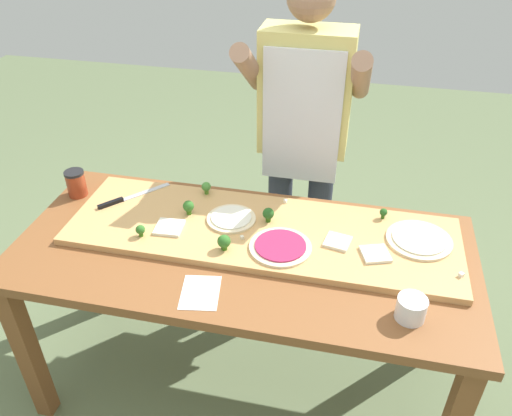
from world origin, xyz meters
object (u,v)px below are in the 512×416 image
at_px(broccoli_floret_front_left, 188,207).
at_px(broccoli_floret_back_right, 383,213).
at_px(broccoli_floret_back_left, 268,214).
at_px(pizza_slice_far_right, 169,227).
at_px(broccoli_floret_front_mid, 224,242).
at_px(recipe_note, 200,292).
at_px(broccoli_floret_front_right, 140,230).
at_px(cook_center, 303,129).
at_px(cheese_crumble_b, 242,237).
at_px(chefs_knife, 124,199).
at_px(sauce_jar, 76,183).
at_px(pizza_whole_white_garlic, 231,218).
at_px(pizza_slice_center, 338,242).
at_px(cheese_crumble_c, 461,275).
at_px(pizza_whole_beet_magenta, 280,247).
at_px(prep_table, 243,268).
at_px(cheese_crumble_a, 285,201).
at_px(pizza_slice_near_right, 375,254).
at_px(flour_cup, 411,310).
at_px(pizza_whole_cheese_artichoke, 419,239).
at_px(broccoli_floret_back_mid, 206,187).

distance_m(broccoli_floret_front_left, broccoli_floret_back_right, 0.79).
bearing_deg(broccoli_floret_back_right, broccoli_floret_back_left, -164.92).
height_order(pizza_slice_far_right, broccoli_floret_back_left, broccoli_floret_back_left).
xyz_separation_m(broccoli_floret_front_mid, recipe_note, (-0.03, -0.21, -0.06)).
xyz_separation_m(broccoli_floret_front_right, broccoli_floret_back_left, (0.46, 0.20, 0.01)).
xyz_separation_m(broccoli_floret_front_right, cook_center, (0.52, 0.70, 0.15)).
distance_m(broccoli_floret_front_left, cheese_crumble_b, 0.28).
bearing_deg(broccoli_floret_front_mid, cook_center, 75.24).
xyz_separation_m(chefs_knife, sauce_jar, (-0.24, 0.03, 0.03)).
bearing_deg(broccoli_floret_front_right, broccoli_floret_back_left, 23.45).
xyz_separation_m(pizza_whole_white_garlic, pizza_slice_center, (0.43, -0.06, -0.00)).
bearing_deg(pizza_slice_center, broccoli_floret_back_right, 50.50).
bearing_deg(cheese_crumble_c, pizza_whole_white_garlic, 169.96).
relative_size(broccoli_floret_front_left, broccoli_floret_front_mid, 0.98).
xyz_separation_m(broccoli_floret_front_left, broccoli_floret_front_mid, (0.20, -0.19, -0.00)).
bearing_deg(cheese_crumble_c, broccoli_floret_front_right, -178.82).
bearing_deg(broccoli_floret_front_right, pizza_whole_beet_magenta, 4.57).
distance_m(prep_table, sauce_jar, 0.84).
bearing_deg(chefs_knife, cheese_crumble_a, 10.90).
bearing_deg(cook_center, prep_table, -101.31).
height_order(pizza_whole_white_garlic, cook_center, cook_center).
relative_size(chefs_knife, pizza_slice_near_right, 2.68).
relative_size(pizza_slice_center, flour_cup, 0.95).
height_order(prep_table, pizza_slice_far_right, pizza_slice_far_right).
height_order(broccoli_floret_front_mid, cheese_crumble_c, broccoli_floret_front_mid).
relative_size(pizza_slice_far_right, broccoli_floret_front_right, 2.14).
bearing_deg(recipe_note, pizza_whole_beet_magenta, 48.96).
distance_m(pizza_slice_far_right, cook_center, 0.78).
distance_m(pizza_whole_cheese_artichoke, broccoli_floret_front_right, 1.06).
bearing_deg(pizza_whole_white_garlic, flour_cup, -27.71).
relative_size(pizza_whole_cheese_artichoke, cheese_crumble_b, 19.71).
distance_m(pizza_whole_white_garlic, broccoli_floret_back_right, 0.61).
bearing_deg(pizza_whole_beet_magenta, broccoli_floret_back_right, 36.80).
bearing_deg(recipe_note, pizza_whole_cheese_artichoke, 29.67).
height_order(broccoli_floret_front_mid, broccoli_floret_back_left, same).
height_order(pizza_slice_near_right, flour_cup, flour_cup).
bearing_deg(pizza_slice_center, pizza_slice_far_right, -175.46).
relative_size(pizza_whole_white_garlic, pizza_slice_near_right, 2.02).
bearing_deg(cheese_crumble_c, pizza_whole_cheese_artichoke, 127.70).
distance_m(pizza_whole_beet_magenta, pizza_whole_white_garlic, 0.26).
height_order(prep_table, pizza_slice_near_right, pizza_slice_near_right).
distance_m(chefs_knife, cheese_crumble_c, 1.36).
xyz_separation_m(broccoli_floret_front_left, cheese_crumble_b, (0.25, -0.11, -0.03)).
distance_m(pizza_whole_white_garlic, broccoli_floret_back_mid, 0.23).
height_order(broccoli_floret_back_mid, recipe_note, broccoli_floret_back_mid).
distance_m(broccoli_floret_back_left, cook_center, 0.52).
bearing_deg(broccoli_floret_front_right, cheese_crumble_b, 9.90).
bearing_deg(cook_center, broccoli_floret_back_mid, -135.34).
height_order(pizza_whole_white_garlic, pizza_slice_far_right, pizza_whole_white_garlic).
distance_m(pizza_slice_near_right, sauce_jar, 1.30).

